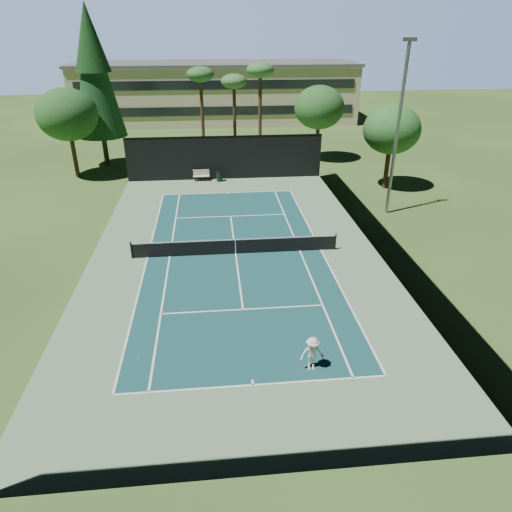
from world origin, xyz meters
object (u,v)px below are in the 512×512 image
(park_bench, at_px, (201,175))
(tennis_net, at_px, (235,246))
(tennis_ball_a, at_px, (139,357))
(trash_bin, at_px, (219,176))
(tennis_ball_c, at_px, (281,221))
(player, at_px, (312,354))
(tennis_ball_b, at_px, (220,238))
(tennis_ball_d, at_px, (177,231))

(park_bench, bearing_deg, tennis_net, -81.82)
(tennis_ball_a, xyz_separation_m, park_bench, (2.50, 25.41, 0.52))
(trash_bin, bearing_deg, park_bench, 167.39)
(park_bench, bearing_deg, tennis_ball_c, -61.17)
(park_bench, bearing_deg, player, -79.89)
(tennis_ball_b, relative_size, tennis_ball_d, 0.91)
(tennis_ball_b, bearing_deg, trash_bin, 88.59)
(tennis_ball_d, xyz_separation_m, trash_bin, (3.25, 11.43, 0.44))
(tennis_ball_c, distance_m, park_bench, 12.22)
(tennis_net, distance_m, tennis_ball_d, 5.49)
(tennis_net, relative_size, tennis_ball_a, 212.12)
(trash_bin, bearing_deg, tennis_ball_b, -91.41)
(tennis_ball_b, xyz_separation_m, trash_bin, (0.32, 12.82, 0.44))
(tennis_net, height_order, tennis_ball_a, tennis_net)
(player, bearing_deg, tennis_ball_b, 102.93)
(tennis_ball_d, bearing_deg, tennis_net, -45.28)
(player, relative_size, tennis_ball_c, 22.07)
(tennis_ball_b, bearing_deg, tennis_net, -69.95)
(tennis_ball_a, bearing_deg, tennis_net, 63.91)
(tennis_net, relative_size, tennis_ball_c, 181.39)
(trash_bin, bearing_deg, tennis_ball_c, -67.73)
(tennis_net, distance_m, player, 11.41)
(tennis_ball_c, bearing_deg, tennis_ball_b, -151.31)
(tennis_ball_b, distance_m, tennis_ball_d, 3.24)
(player, distance_m, tennis_ball_b, 14.07)
(tennis_net, height_order, tennis_ball_c, tennis_net)
(tennis_net, xyz_separation_m, tennis_ball_c, (3.63, 4.99, -0.52))
(park_bench, height_order, trash_bin, park_bench)
(tennis_ball_a, distance_m, tennis_ball_c, 16.93)
(trash_bin, bearing_deg, player, -83.27)
(tennis_net, xyz_separation_m, park_bench, (-2.26, 15.69, -0.01))
(tennis_ball_d, height_order, trash_bin, trash_bin)
(tennis_ball_a, height_order, tennis_ball_b, tennis_ball_b)
(player, bearing_deg, tennis_ball_c, 84.83)
(player, bearing_deg, tennis_ball_a, 167.87)
(player, bearing_deg, tennis_ball_d, 111.77)
(tennis_ball_a, distance_m, park_bench, 25.54)
(player, xyz_separation_m, tennis_ball_a, (-7.29, 1.40, -0.75))
(tennis_ball_d, bearing_deg, player, -67.00)
(tennis_ball_d, bearing_deg, tennis_ball_b, -25.25)
(tennis_ball_c, height_order, tennis_ball_d, tennis_ball_d)
(player, xyz_separation_m, tennis_ball_b, (-3.44, 13.62, -0.75))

